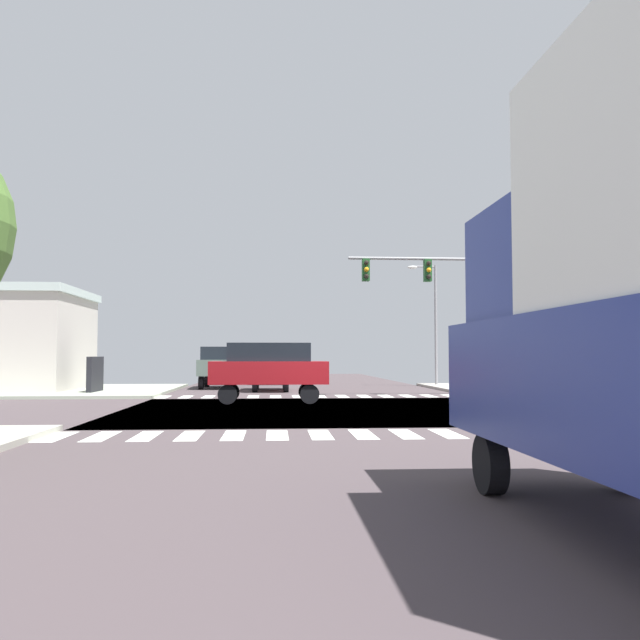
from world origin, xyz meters
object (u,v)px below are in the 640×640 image
street_lamp (431,313)px  suv_farside_2 (271,363)px  traffic_signal_mast (437,288)px  sedan_leading_2 (226,367)px  sedan_crossing_1 (233,365)px  suv_nearside_1 (269,367)px  sedan_middle_3 (237,364)px  suv_queued_3 (271,364)px  suv_inner_5 (272,361)px  suv_trailing_4 (218,364)px

street_lamp → suv_farside_2: 11.12m
traffic_signal_mast → sedan_leading_2: traffic_signal_mast is taller
sedan_leading_2 → sedan_crossing_1: bearing=-90.0°
suv_farside_2 → sedan_leading_2: (-3.00, 0.04, -0.28)m
suv_nearside_1 → sedan_middle_3: (-2.98, 31.94, -0.28)m
suv_farside_2 → street_lamp: bearing=154.0°
suv_nearside_1 → suv_queued_3: same height
sedan_crossing_1 → suv_queued_3: suv_queued_3 is taller
traffic_signal_mast → sedan_middle_3: size_ratio=1.57×
sedan_middle_3 → suv_inner_5: size_ratio=0.93×
sedan_crossing_1 → suv_inner_5: size_ratio=0.93×
sedan_leading_2 → suv_trailing_4: (-0.00, -5.79, 0.28)m
street_lamp → suv_queued_3: size_ratio=1.59×
suv_farside_2 → suv_queued_3: same height
suv_nearside_1 → suv_trailing_4: size_ratio=1.00×
sedan_middle_3 → sedan_leading_2: bearing=90.0°
suv_trailing_4 → suv_inner_5: same height
street_lamp → suv_inner_5: (-9.61, 13.91, -3.03)m
sedan_crossing_1 → suv_trailing_4: suv_trailing_4 is taller
street_lamp → sedan_leading_2: bearing=159.4°
street_lamp → suv_farside_2: street_lamp is taller
suv_farside_2 → sedan_crossing_1: suv_farside_2 is taller
suv_queued_3 → street_lamp: bearing=-157.2°
suv_trailing_4 → sedan_leading_2: bearing=-90.0°
suv_nearside_1 → suv_farside_2: 17.64m
sedan_leading_2 → suv_queued_3: bearing=108.9°
suv_farside_2 → suv_queued_3: size_ratio=1.00×
suv_nearside_1 → suv_farside_2: size_ratio=1.00×
traffic_signal_mast → sedan_leading_2: 18.09m
sedan_leading_2 → traffic_signal_mast: bearing=126.9°
street_lamp → sedan_leading_2: 13.87m
suv_trailing_4 → suv_inner_5: (3.00, 14.96, 0.00)m
street_lamp → sedan_crossing_1: (-12.61, 12.16, -3.31)m
street_lamp → suv_nearside_1: size_ratio=1.59×
street_lamp → suv_inner_5: street_lamp is taller
suv_queued_3 → sedan_leading_2: 9.27m
suv_queued_3 → suv_trailing_4: size_ratio=1.00×
suv_farside_2 → sedan_leading_2: bearing=-0.7°
traffic_signal_mast → sedan_leading_2: bearing=126.9°
street_lamp → suv_trailing_4: size_ratio=1.59×
suv_queued_3 → suv_farside_2: bearing=-90.0°
suv_nearside_1 → traffic_signal_mast: bearing=114.9°
sedan_leading_2 → suv_inner_5: size_ratio=0.93×
street_lamp → suv_trailing_4: (-12.61, -1.05, -3.03)m
sedan_leading_2 → sedan_middle_3: (0.00, 14.25, 0.00)m
suv_nearside_1 → suv_farside_2: same height
suv_queued_3 → suv_inner_5: (0.00, 17.94, 0.00)m
sedan_leading_2 → suv_nearside_1: bearing=99.6°
suv_farside_2 → sedan_middle_3: (-3.00, 14.29, -0.28)m
suv_nearside_1 → suv_farside_2: bearing=179.9°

